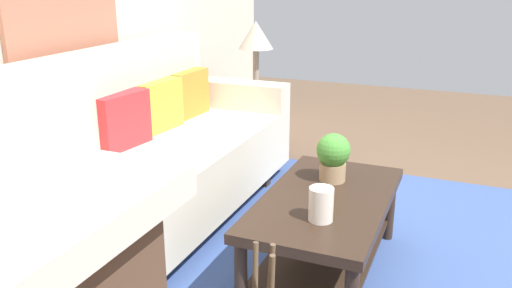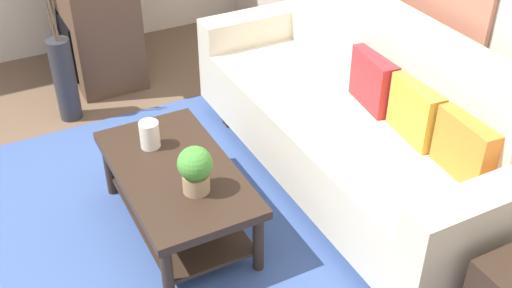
{
  "view_description": "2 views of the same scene",
  "coord_description": "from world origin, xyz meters",
  "px_view_note": "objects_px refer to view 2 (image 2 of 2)",
  "views": [
    {
      "loc": [
        -2.49,
        -0.14,
        1.5
      ],
      "look_at": [
        0.13,
        0.95,
        0.57
      ],
      "focal_mm": 37.09,
      "sensor_mm": 36.0,
      "label": 1
    },
    {
      "loc": [
        2.49,
        -0.4,
        2.48
      ],
      "look_at": [
        0.01,
        0.89,
        0.54
      ],
      "focal_mm": 44.36,
      "sensor_mm": 36.0,
      "label": 2
    }
  ],
  "objects_px": {
    "coffee_table": "(177,185)",
    "fireplace": "(92,4)",
    "tabletop_vase": "(150,135)",
    "potted_plant_tabletop": "(195,168)",
    "couch": "(352,122)",
    "throw_pillow_mustard": "(416,111)",
    "throw_pillow_crimson": "(374,80)",
    "throw_pillow_orange": "(466,147)",
    "floor_vase": "(65,80)"
  },
  "relations": [
    {
      "from": "couch",
      "to": "throw_pillow_orange",
      "type": "xyz_separation_m",
      "value": [
        0.77,
        0.12,
        0.25
      ]
    },
    {
      "from": "fireplace",
      "to": "throw_pillow_orange",
      "type": "bearing_deg",
      "value": 20.88
    },
    {
      "from": "coffee_table",
      "to": "floor_vase",
      "type": "distance_m",
      "value": 1.51
    },
    {
      "from": "couch",
      "to": "potted_plant_tabletop",
      "type": "distance_m",
      "value": 1.11
    },
    {
      "from": "fireplace",
      "to": "floor_vase",
      "type": "height_order",
      "value": "fireplace"
    },
    {
      "from": "potted_plant_tabletop",
      "to": "throw_pillow_mustard",
      "type": "bearing_deg",
      "value": 80.18
    },
    {
      "from": "tabletop_vase",
      "to": "potted_plant_tabletop",
      "type": "distance_m",
      "value": 0.5
    },
    {
      "from": "couch",
      "to": "potted_plant_tabletop",
      "type": "height_order",
      "value": "couch"
    },
    {
      "from": "tabletop_vase",
      "to": "fireplace",
      "type": "relative_size",
      "value": 0.14
    },
    {
      "from": "throw_pillow_crimson",
      "to": "coffee_table",
      "type": "bearing_deg",
      "value": -92.37
    },
    {
      "from": "throw_pillow_mustard",
      "to": "fireplace",
      "type": "xyz_separation_m",
      "value": [
        -2.51,
        -1.1,
        -0.09
      ]
    },
    {
      "from": "throw_pillow_orange",
      "to": "tabletop_vase",
      "type": "bearing_deg",
      "value": -130.01
    },
    {
      "from": "throw_pillow_mustard",
      "to": "floor_vase",
      "type": "bearing_deg",
      "value": -142.08
    },
    {
      "from": "potted_plant_tabletop",
      "to": "floor_vase",
      "type": "xyz_separation_m",
      "value": [
        -1.72,
        -0.29,
        -0.26
      ]
    },
    {
      "from": "couch",
      "to": "throw_pillow_crimson",
      "type": "distance_m",
      "value": 0.28
    },
    {
      "from": "potted_plant_tabletop",
      "to": "fireplace",
      "type": "xyz_separation_m",
      "value": [
        -2.3,
        0.11,
        0.02
      ]
    },
    {
      "from": "potted_plant_tabletop",
      "to": "floor_vase",
      "type": "bearing_deg",
      "value": -170.4
    },
    {
      "from": "couch",
      "to": "throw_pillow_mustard",
      "type": "bearing_deg",
      "value": 18.01
    },
    {
      "from": "couch",
      "to": "tabletop_vase",
      "type": "height_order",
      "value": "couch"
    },
    {
      "from": "couch",
      "to": "tabletop_vase",
      "type": "xyz_separation_m",
      "value": [
        -0.31,
        -1.16,
        0.08
      ]
    },
    {
      "from": "couch",
      "to": "tabletop_vase",
      "type": "distance_m",
      "value": 1.2
    },
    {
      "from": "throw_pillow_crimson",
      "to": "throw_pillow_orange",
      "type": "bearing_deg",
      "value": 0.0
    },
    {
      "from": "throw_pillow_mustard",
      "to": "fireplace",
      "type": "distance_m",
      "value": 2.74
    },
    {
      "from": "throw_pillow_crimson",
      "to": "tabletop_vase",
      "type": "relative_size",
      "value": 2.28
    },
    {
      "from": "couch",
      "to": "throw_pillow_orange",
      "type": "relative_size",
      "value": 6.71
    },
    {
      "from": "throw_pillow_orange",
      "to": "fireplace",
      "type": "distance_m",
      "value": 3.09
    },
    {
      "from": "throw_pillow_mustard",
      "to": "throw_pillow_crimson",
      "type": "bearing_deg",
      "value": 180.0
    },
    {
      "from": "coffee_table",
      "to": "fireplace",
      "type": "distance_m",
      "value": 2.09
    },
    {
      "from": "throw_pillow_mustard",
      "to": "coffee_table",
      "type": "relative_size",
      "value": 0.33
    },
    {
      "from": "throw_pillow_orange",
      "to": "potted_plant_tabletop",
      "type": "distance_m",
      "value": 1.35
    },
    {
      "from": "couch",
      "to": "potted_plant_tabletop",
      "type": "xyz_separation_m",
      "value": [
        0.17,
        -1.09,
        0.14
      ]
    },
    {
      "from": "potted_plant_tabletop",
      "to": "throw_pillow_crimson",
      "type": "bearing_deg",
      "value": 98.16
    },
    {
      "from": "coffee_table",
      "to": "fireplace",
      "type": "bearing_deg",
      "value": 176.18
    },
    {
      "from": "tabletop_vase",
      "to": "coffee_table",
      "type": "bearing_deg",
      "value": 9.73
    },
    {
      "from": "couch",
      "to": "tabletop_vase",
      "type": "bearing_deg",
      "value": -105.09
    },
    {
      "from": "coffee_table",
      "to": "fireplace",
      "type": "relative_size",
      "value": 0.95
    },
    {
      "from": "fireplace",
      "to": "coffee_table",
      "type": "bearing_deg",
      "value": -3.82
    },
    {
      "from": "floor_vase",
      "to": "coffee_table",
      "type": "bearing_deg",
      "value": 9.89
    },
    {
      "from": "throw_pillow_mustard",
      "to": "tabletop_vase",
      "type": "relative_size",
      "value": 2.28
    },
    {
      "from": "coffee_table",
      "to": "tabletop_vase",
      "type": "xyz_separation_m",
      "value": [
        -0.26,
        -0.04,
        0.19
      ]
    },
    {
      "from": "throw_pillow_mustard",
      "to": "coffee_table",
      "type": "distance_m",
      "value": 1.36
    },
    {
      "from": "tabletop_vase",
      "to": "throw_pillow_orange",
      "type": "bearing_deg",
      "value": 49.99
    },
    {
      "from": "coffee_table",
      "to": "potted_plant_tabletop",
      "type": "height_order",
      "value": "potted_plant_tabletop"
    },
    {
      "from": "tabletop_vase",
      "to": "potted_plant_tabletop",
      "type": "height_order",
      "value": "potted_plant_tabletop"
    },
    {
      "from": "throw_pillow_crimson",
      "to": "potted_plant_tabletop",
      "type": "xyz_separation_m",
      "value": [
        0.17,
        -1.21,
        -0.11
      ]
    },
    {
      "from": "coffee_table",
      "to": "tabletop_vase",
      "type": "distance_m",
      "value": 0.33
    },
    {
      "from": "couch",
      "to": "throw_pillow_crimson",
      "type": "xyz_separation_m",
      "value": [
        0.0,
        0.12,
        0.25
      ]
    },
    {
      "from": "couch",
      "to": "coffee_table",
      "type": "distance_m",
      "value": 1.12
    },
    {
      "from": "throw_pillow_mustard",
      "to": "tabletop_vase",
      "type": "height_order",
      "value": "throw_pillow_mustard"
    },
    {
      "from": "coffee_table",
      "to": "potted_plant_tabletop",
      "type": "distance_m",
      "value": 0.34
    }
  ]
}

